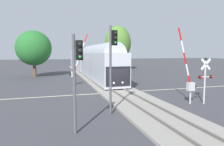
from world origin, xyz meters
TOP-DOWN VIEW (x-y plane):
  - ground_plane at (0.00, 0.00)m, footprint 220.00×220.00m
  - road_centre_stripe at (0.00, 0.00)m, footprint 44.00×0.20m
  - railway_track at (0.00, 0.00)m, footprint 4.40×80.00m
  - commuter_train at (0.00, 20.09)m, footprint 3.04×42.88m
  - crossing_gate_near at (4.08, -6.12)m, footprint 1.93×0.40m
  - crossing_signal_mast at (5.30, -6.48)m, footprint 1.36×0.44m
  - crossing_gate_far at (-3.99, 6.12)m, footprint 2.49×0.40m
  - traffic_signal_near_left at (-5.48, -9.58)m, footprint 0.53×0.38m
  - traffic_signal_median at (-2.81, -6.94)m, footprint 0.53×0.38m
  - elm_centre_background at (8.11, 24.91)m, footprint 6.13×6.13m
  - oak_behind_train at (-9.78, 16.55)m, footprint 5.88×5.88m

SIDE VIEW (x-z plane):
  - ground_plane at x=0.00m, z-range 0.00..0.00m
  - road_centre_stripe at x=0.00m, z-range 0.00..0.01m
  - railway_track at x=0.00m, z-range -0.06..0.26m
  - crossing_gate_near at x=4.08m, z-range -1.12..5.08m
  - crossing_gate_far at x=-3.99m, z-range -1.23..5.41m
  - crossing_signal_mast at x=5.30m, z-range 0.43..4.30m
  - commuter_train at x=0.00m, z-range 0.21..5.37m
  - traffic_signal_near_left at x=-5.48m, z-range 0.88..6.04m
  - traffic_signal_median at x=-2.81m, z-range 1.01..7.04m
  - oak_behind_train at x=-9.78m, z-range 1.00..8.96m
  - elm_centre_background at x=8.11m, z-range 1.15..11.70m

